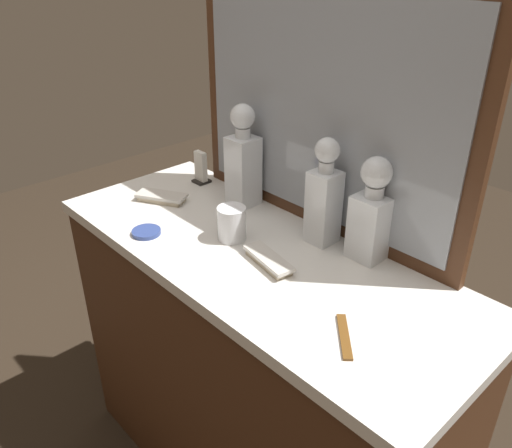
# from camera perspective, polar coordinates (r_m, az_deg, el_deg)

# --- Properties ---
(dresser) EXTENTS (1.27, 0.51, 0.93)m
(dresser) POSITION_cam_1_polar(r_m,az_deg,el_deg) (1.68, 0.00, -16.50)
(dresser) COLOR #472816
(dresser) RESTS_ON ground_plane
(dresser_mirror) EXTENTS (0.92, 0.03, 0.67)m
(dresser_mirror) POSITION_cam_1_polar(r_m,az_deg,el_deg) (1.41, 7.17, 12.28)
(dresser_mirror) COLOR #472816
(dresser_mirror) RESTS_ON dresser
(crystal_decanter_right) EXTENTS (0.08, 0.08, 0.32)m
(crystal_decanter_right) POSITION_cam_1_polar(r_m,az_deg,el_deg) (1.59, -1.42, 6.48)
(crystal_decanter_right) COLOR white
(crystal_decanter_right) RESTS_ON dresser
(crystal_decanter_left) EXTENTS (0.07, 0.07, 0.30)m
(crystal_decanter_left) POSITION_cam_1_polar(r_m,az_deg,el_deg) (1.39, 7.46, 2.45)
(crystal_decanter_left) COLOR white
(crystal_decanter_left) RESTS_ON dresser
(crystal_decanter_rear) EXTENTS (0.09, 0.09, 0.28)m
(crystal_decanter_rear) POSITION_cam_1_polar(r_m,az_deg,el_deg) (1.34, 12.56, 0.61)
(crystal_decanter_rear) COLOR white
(crystal_decanter_rear) RESTS_ON dresser
(crystal_tumbler_center) EXTENTS (0.08, 0.08, 0.10)m
(crystal_tumbler_center) POSITION_cam_1_polar(r_m,az_deg,el_deg) (1.42, -2.68, -0.09)
(crystal_tumbler_center) COLOR white
(crystal_tumbler_center) RESTS_ON dresser
(silver_brush_rear) EXTENTS (0.17, 0.13, 0.02)m
(silver_brush_rear) POSITION_cam_1_polar(r_m,az_deg,el_deg) (1.67, -10.35, 2.91)
(silver_brush_rear) COLOR #B7A88C
(silver_brush_rear) RESTS_ON dresser
(silver_brush_center) EXTENTS (0.17, 0.08, 0.02)m
(silver_brush_center) POSITION_cam_1_polar(r_m,az_deg,el_deg) (1.32, 1.39, -4.01)
(silver_brush_center) COLOR #B7A88C
(silver_brush_center) RESTS_ON dresser
(porcelain_dish) EXTENTS (0.08, 0.08, 0.01)m
(porcelain_dish) POSITION_cam_1_polar(r_m,az_deg,el_deg) (1.49, -11.97, -0.87)
(porcelain_dish) COLOR #33478C
(porcelain_dish) RESTS_ON dresser
(tortoiseshell_comb) EXTENTS (0.11, 0.11, 0.01)m
(tortoiseshell_comb) POSITION_cam_1_polar(r_m,az_deg,el_deg) (1.12, 9.70, -12.08)
(tortoiseshell_comb) COLOR brown
(tortoiseshell_comb) RESTS_ON dresser
(napkin_holder) EXTENTS (0.05, 0.05, 0.11)m
(napkin_holder) POSITION_cam_1_polar(r_m,az_deg,el_deg) (1.78, -6.08, 5.97)
(napkin_holder) COLOR black
(napkin_holder) RESTS_ON dresser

